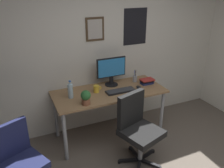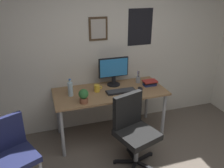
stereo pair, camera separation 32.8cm
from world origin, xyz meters
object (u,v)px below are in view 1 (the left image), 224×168
object	(u,v)px
water_bottle	(70,91)
pen_cup	(135,78)
office_chair	(137,126)
monitor	(111,70)
keyboard	(120,91)
coffee_mug_near	(96,89)
potted_plant	(86,97)
book_stack_left	(147,81)
computer_mouse	(139,87)
side_chair	(19,158)

from	to	relation	value
water_bottle	pen_cup	xyz separation A→B (m)	(1.08, 0.15, -0.05)
office_chair	monitor	xyz separation A→B (m)	(0.02, 0.86, 0.47)
water_bottle	pen_cup	world-z (taller)	water_bottle
keyboard	coffee_mug_near	distance (m)	0.35
keyboard	potted_plant	size ratio (longest dim) A/B	2.21
office_chair	book_stack_left	xyz separation A→B (m)	(0.54, 0.67, 0.27)
potted_plant	pen_cup	bearing A→B (deg)	23.58
water_bottle	coffee_mug_near	bearing A→B (deg)	3.84
monitor	water_bottle	world-z (taller)	monitor
keyboard	book_stack_left	xyz separation A→B (m)	(0.50, 0.10, 0.03)
water_bottle	pen_cup	distance (m)	1.10
computer_mouse	water_bottle	world-z (taller)	water_bottle
keyboard	office_chair	bearing A→B (deg)	-93.74
water_bottle	potted_plant	distance (m)	0.30
monitor	keyboard	xyz separation A→B (m)	(0.02, -0.28, -0.23)
side_chair	water_bottle	size ratio (longest dim) A/B	3.47
pen_cup	keyboard	bearing A→B (deg)	-146.33
keyboard	potted_plant	world-z (taller)	potted_plant
pen_cup	book_stack_left	size ratio (longest dim) A/B	0.95
water_bottle	book_stack_left	size ratio (longest dim) A/B	1.20
pen_cup	coffee_mug_near	bearing A→B (deg)	-169.89
side_chair	potted_plant	bearing A→B (deg)	23.70
pen_cup	book_stack_left	bearing A→B (deg)	-50.36
keyboard	book_stack_left	world-z (taller)	book_stack_left
office_chair	monitor	distance (m)	0.98
side_chair	potted_plant	distance (m)	1.04
keyboard	computer_mouse	distance (m)	0.30
side_chair	keyboard	world-z (taller)	side_chair
side_chair	water_bottle	xyz separation A→B (m)	(0.76, 0.66, 0.36)
computer_mouse	pen_cup	world-z (taller)	pen_cup
office_chair	water_bottle	size ratio (longest dim) A/B	3.76
monitor	potted_plant	world-z (taller)	monitor
office_chair	side_chair	distance (m)	1.43
water_bottle	book_stack_left	distance (m)	1.21
monitor	computer_mouse	distance (m)	0.49
computer_mouse	book_stack_left	bearing A→B (deg)	26.92
water_bottle	potted_plant	xyz separation A→B (m)	(0.13, -0.27, -0.00)
potted_plant	book_stack_left	xyz separation A→B (m)	(1.08, 0.26, -0.06)
side_chair	potted_plant	size ratio (longest dim) A/B	4.49
book_stack_left	potted_plant	bearing A→B (deg)	-166.42
office_chair	potted_plant	world-z (taller)	potted_plant
computer_mouse	book_stack_left	distance (m)	0.23
potted_plant	book_stack_left	size ratio (longest dim) A/B	0.93
coffee_mug_near	potted_plant	distance (m)	0.39
keyboard	coffee_mug_near	size ratio (longest dim) A/B	3.54
computer_mouse	coffee_mug_near	size ratio (longest dim) A/B	0.91
water_bottle	keyboard	bearing A→B (deg)	-7.99
monitor	computer_mouse	world-z (taller)	monitor
computer_mouse	book_stack_left	world-z (taller)	book_stack_left
potted_plant	keyboard	bearing A→B (deg)	16.03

